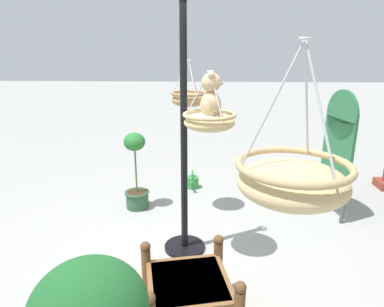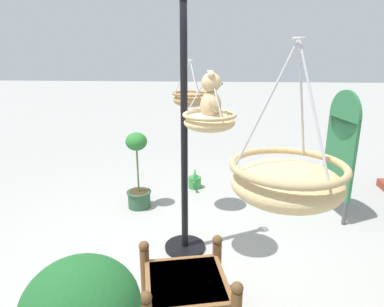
{
  "view_description": "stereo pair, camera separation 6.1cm",
  "coord_description": "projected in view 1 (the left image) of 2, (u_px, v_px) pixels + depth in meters",
  "views": [
    {
      "loc": [
        3.16,
        0.26,
        2.11
      ],
      "look_at": [
        0.0,
        0.11,
        1.14
      ],
      "focal_mm": 32.07,
      "sensor_mm": 36.0,
      "label": 1
    },
    {
      "loc": [
        3.15,
        0.32,
        2.11
      ],
      "look_at": [
        0.0,
        0.11,
        1.14
      ],
      "focal_mm": 32.07,
      "sensor_mm": 36.0,
      "label": 2
    }
  ],
  "objects": [
    {
      "name": "ground_plane",
      "position": [
        182.0,
        256.0,
        3.64
      ],
      "size": [
        40.0,
        40.0,
        0.0
      ],
      "primitive_type": "plane",
      "color": "#9E9E99"
    },
    {
      "name": "display_pole_central",
      "position": [
        184.0,
        177.0,
        3.53
      ],
      "size": [
        0.44,
        0.44,
        2.64
      ],
      "color": "black",
      "rests_on": "ground"
    },
    {
      "name": "hanging_basket_with_teddy",
      "position": [
        209.0,
        121.0,
        3.19
      ],
      "size": [
        0.5,
        0.5,
        0.56
      ],
      "color": "tan"
    },
    {
      "name": "teddy_bear",
      "position": [
        212.0,
        100.0,
        3.14
      ],
      "size": [
        0.31,
        0.27,
        0.46
      ],
      "color": "tan"
    },
    {
      "name": "hanging_basket_left_high",
      "position": [
        189.0,
        98.0,
        4.17
      ],
      "size": [
        0.44,
        0.44,
        0.56
      ],
      "color": "#A37F51"
    },
    {
      "name": "hanging_basket_right_low",
      "position": [
        292.0,
        180.0,
        1.72
      ],
      "size": [
        0.58,
        0.58,
        0.8
      ],
      "color": "tan"
    },
    {
      "name": "wooden_planter_box",
      "position": [
        189.0,
        299.0,
        2.69
      ],
      "size": [
        0.83,
        0.83,
        0.58
      ],
      "color": "brown",
      "rests_on": "ground"
    },
    {
      "name": "potted_plant_fern_front",
      "position": [
        136.0,
        175.0,
        4.62
      ],
      "size": [
        0.34,
        0.34,
        1.06
      ],
      "color": "#2D5638",
      "rests_on": "ground"
    },
    {
      "name": "display_sign_board",
      "position": [
        338.0,
        144.0,
        4.3
      ],
      "size": [
        0.61,
        0.17,
        1.64
      ],
      "color": "#286B3D",
      "rests_on": "ground"
    },
    {
      "name": "watering_can",
      "position": [
        192.0,
        182.0,
        5.39
      ],
      "size": [
        0.35,
        0.2,
        0.3
      ],
      "color": "#338C3F",
      "rests_on": "ground"
    }
  ]
}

